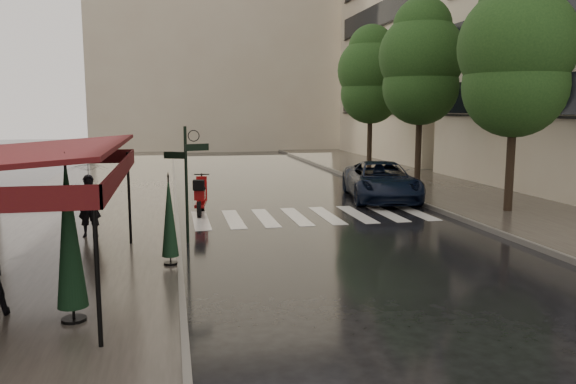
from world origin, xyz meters
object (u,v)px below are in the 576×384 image
object	(u,v)px
parked_car	(381,181)
parasol_back	(169,217)
scooter	(200,197)
pedestrian_with_umbrella	(88,176)
parasol_front	(69,233)

from	to	relation	value
parked_car	parasol_back	bearing A→B (deg)	-124.58
parked_car	scooter	bearing A→B (deg)	-156.95
pedestrian_with_umbrella	parasol_front	xyz separation A→B (m)	(0.55, -6.36, -0.18)
pedestrian_with_umbrella	scooter	bearing A→B (deg)	55.76
pedestrian_with_umbrella	scooter	world-z (taller)	pedestrian_with_umbrella
pedestrian_with_umbrella	parasol_back	distance (m)	3.91
scooter	parked_car	world-z (taller)	parked_car
pedestrian_with_umbrella	parked_car	distance (m)	11.46
scooter	parasol_back	size ratio (longest dim) A/B	0.98
scooter	parasol_front	world-z (taller)	parasol_front
scooter	parasol_front	size ratio (longest dim) A/B	0.73
parasol_front	parked_car	bearing A→B (deg)	49.64
parked_car	parasol_back	distance (m)	11.62
scooter	parasol_back	world-z (taller)	parasol_back
scooter	parked_car	distance (m)	7.32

